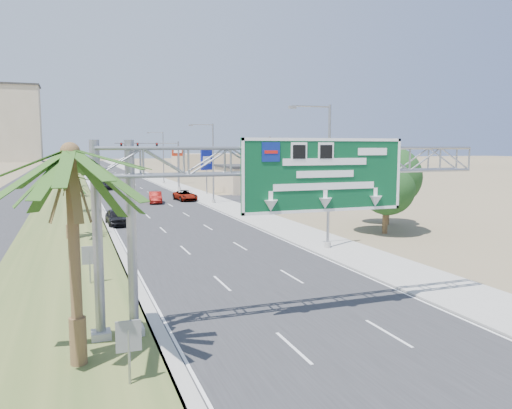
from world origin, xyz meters
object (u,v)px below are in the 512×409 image
object	(u,v)px
store_building	(277,179)
pole_sign_red_near	(270,154)
car_left_lane	(117,217)
signal_mast	(166,161)
sign_gantry	(286,174)
pole_sign_blue	(206,161)
car_far	(105,185)
palm_near	(70,154)
car_mid_lane	(155,198)
pole_sign_red_far	(178,154)
car_right_lane	(185,196)

from	to	relation	value
store_building	pole_sign_red_near	bearing A→B (deg)	-114.11
store_building	car_left_lane	size ratio (longest dim) A/B	4.07
signal_mast	car_left_lane	distance (m)	35.77
sign_gantry	pole_sign_blue	size ratio (longest dim) A/B	2.43
car_far	palm_near	bearing A→B (deg)	-97.94
sign_gantry	pole_sign_red_near	size ratio (longest dim) A/B	2.05
car_left_lane	car_mid_lane	xyz separation A→B (m)	(6.15, 16.81, -0.02)
pole_sign_red_far	palm_near	bearing A→B (deg)	-103.70
palm_near	car_far	bearing A→B (deg)	85.76
palm_near	car_left_lane	bearing A→B (deg)	82.99
pole_sign_red_near	car_left_lane	bearing A→B (deg)	-175.63
pole_sign_red_far	car_mid_lane	bearing A→B (deg)	-106.33
store_building	pole_sign_blue	bearing A→B (deg)	-171.77
pole_sign_blue	sign_gantry	bearing A→B (deg)	-101.34
car_right_lane	pole_sign_red_near	distance (m)	18.93
car_mid_lane	pole_sign_blue	world-z (taller)	pole_sign_blue
car_left_lane	car_mid_lane	size ratio (longest dim) A/B	1.00
sign_gantry	store_building	size ratio (longest dim) A/B	0.93
sign_gantry	signal_mast	bearing A→B (deg)	84.26
palm_near	pole_sign_red_far	size ratio (longest dim) A/B	1.14
palm_near	car_mid_lane	xyz separation A→B (m)	(9.85, 46.89, -6.20)
store_building	car_right_lane	size ratio (longest dim) A/B	3.68
pole_sign_red_near	pole_sign_blue	xyz separation A→B (m)	(-0.21, 24.97, -1.41)
car_mid_lane	car_right_lane	size ratio (longest dim) A/B	0.91
store_building	car_mid_lane	distance (m)	24.11
car_mid_lane	store_building	bearing A→B (deg)	34.13
car_left_lane	car_right_lane	world-z (taller)	car_left_lane
car_mid_lane	car_far	distance (m)	23.63
signal_mast	pole_sign_blue	distance (m)	9.03
signal_mast	car_mid_lane	bearing A→B (deg)	-104.84
signal_mast	car_right_lane	size ratio (longest dim) A/B	2.10
car_far	pole_sign_blue	xyz separation A→B (m)	(13.83, -13.82, 4.23)
pole_sign_blue	pole_sign_red_near	bearing A→B (deg)	-89.52
pole_sign_blue	pole_sign_red_far	distance (m)	22.98
signal_mast	car_far	size ratio (longest dim) A/B	2.06
store_building	car_left_lane	xyz separation A→B (m)	(-27.50, -27.92, -1.25)
sign_gantry	pole_sign_blue	xyz separation A→B (m)	(10.89, 54.31, -1.10)
car_mid_lane	car_left_lane	bearing A→B (deg)	-103.46
car_right_lane	pole_sign_blue	xyz separation A→B (m)	(4.96, 7.67, 4.28)
palm_near	car_right_lane	xyz separation A→B (m)	(14.07, 48.57, -6.25)
car_mid_lane	car_right_lane	xyz separation A→B (m)	(4.22, 1.68, -0.05)
signal_mast	car_mid_lane	distance (m)	18.15
store_building	car_left_lane	bearing A→B (deg)	-134.57
signal_mast	car_far	bearing A→B (deg)	146.46
sign_gantry	pole_sign_red_near	distance (m)	31.37
car_right_lane	pole_sign_red_near	size ratio (longest dim) A/B	0.60
signal_mast	car_left_lane	world-z (taller)	signal_mast
pole_sign_blue	car_left_lane	bearing A→B (deg)	-120.37
pole_sign_blue	car_right_lane	bearing A→B (deg)	-122.90
palm_near	pole_sign_red_near	world-z (taller)	palm_near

